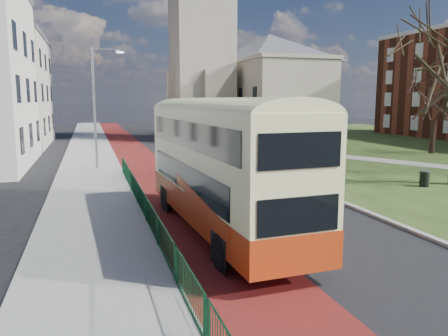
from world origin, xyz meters
name	(u,v)px	position (x,y,z in m)	size (l,w,h in m)	color
ground	(254,249)	(0.00, 0.00, 0.00)	(160.00, 160.00, 0.00)	black
road_carriageway	(178,162)	(1.50, 20.00, 0.01)	(9.00, 120.00, 0.01)	black
bus_lane	(143,164)	(-1.20, 20.00, 0.01)	(3.40, 120.00, 0.01)	#591414
pavement_west	(89,165)	(-5.00, 20.00, 0.06)	(4.00, 120.00, 0.12)	gray
kerb_west	(118,164)	(-3.00, 20.00, 0.07)	(0.25, 120.00, 0.13)	#999993
kerb_east	(228,156)	(6.10, 22.00, 0.07)	(0.25, 80.00, 0.13)	#999993
grass_green	(423,149)	(26.00, 22.00, 0.02)	(40.00, 80.00, 0.04)	#2F4318
pedestrian_railing	(146,209)	(-2.95, 4.00, 0.55)	(0.07, 24.00, 1.12)	#0E3D20
gothic_church	(239,28)	(12.56, 38.00, 13.13)	(16.38, 18.00, 40.00)	gray
streetlamp	(97,102)	(-4.35, 18.00, 4.59)	(2.13, 0.18, 8.00)	gray
bus	(221,160)	(-0.51, 2.05, 2.63)	(3.11, 11.14, 4.61)	#B13310
winter_tree_far	(436,93)	(24.02, 18.69, 5.30)	(5.30, 5.30, 7.60)	#321F19
litter_bin	(425,178)	(12.50, 6.60, 0.49)	(0.67, 0.67, 0.90)	black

